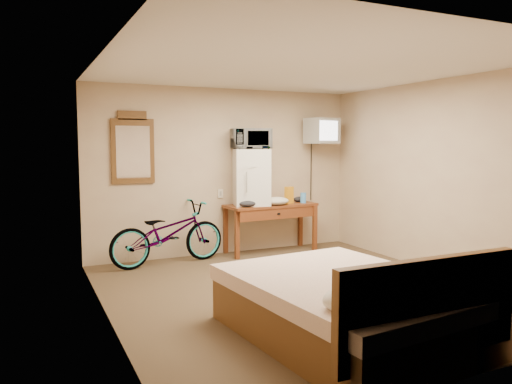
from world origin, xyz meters
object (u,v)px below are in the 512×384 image
wall_mirror (133,148)px  bed (351,306)px  bicycle (168,233)px  microwave (251,139)px  mini_fridge (251,177)px  crt_television (322,131)px  desk (272,212)px  blue_cup (303,198)px

wall_mirror → bed: size_ratio=0.45×
wall_mirror → bicycle: wall_mirror is taller
microwave → bed: 3.77m
mini_fridge → microwave: size_ratio=1.52×
crt_television → bed: 4.18m
bicycle → crt_television: bearing=-96.1°
microwave → desk: bearing=-0.2°
microwave → wall_mirror: (-1.71, 0.22, -0.14)m
crt_television → bed: size_ratio=0.27×
crt_television → bicycle: (-2.55, -0.10, -1.44)m
desk → crt_television: crt_television is taller
mini_fridge → bed: 3.59m
blue_cup → wall_mirror: size_ratio=0.16×
crt_television → wall_mirror: size_ratio=0.60×
bicycle → bed: size_ratio=0.74×
bed → crt_television: bearing=61.3°
desk → microwave: size_ratio=2.62×
blue_cup → bed: (-1.48, -3.32, -0.54)m
desk → bicycle: 1.67m
blue_cup → crt_television: 1.11m
mini_fridge → crt_television: (1.23, -0.03, 0.70)m
microwave → wall_mirror: size_ratio=0.55×
desk → wall_mirror: (-2.04, 0.27, 0.97)m
blue_cup → bed: 3.67m
microwave → wall_mirror: 1.73m
desk → bicycle: bearing=-177.5°
desk → mini_fridge: bearing=171.2°
blue_cup → bed: blue_cup is taller
mini_fridge → microwave: microwave is taller
mini_fridge → wall_mirror: bearing=172.5°
microwave → bed: (-0.63, -3.42, -1.45)m
blue_cup → mini_fridge: bearing=173.2°
wall_mirror → bicycle: bearing=-42.0°
crt_television → wall_mirror: bearing=175.1°
wall_mirror → bed: 4.02m
bed → desk: bearing=74.1°
bicycle → bed: (0.69, -3.30, -0.14)m
mini_fridge → blue_cup: (0.85, -0.10, -0.34)m
bed → blue_cup: bearing=65.9°
microwave → bicycle: (-1.33, -0.12, -1.31)m
microwave → crt_television: (1.23, -0.03, 0.13)m
wall_mirror → mini_fridge: bearing=-7.5°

